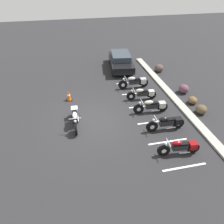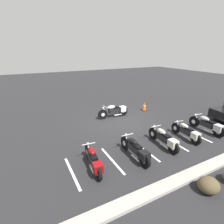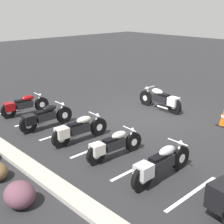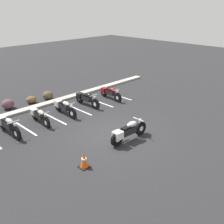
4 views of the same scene
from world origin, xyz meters
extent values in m
plane|color=#262628|center=(0.00, 0.00, 0.00)|extent=(60.00, 60.00, 0.00)
cylinder|color=black|center=(0.93, -0.90, 0.34)|extent=(0.68, 0.15, 0.67)
cylinder|color=silver|center=(0.93, -0.90, 0.34)|extent=(0.26, 0.14, 0.26)
cylinder|color=black|center=(-0.65, -0.84, 0.34)|extent=(0.68, 0.15, 0.67)
cylinder|color=silver|center=(-0.65, -0.84, 0.34)|extent=(0.26, 0.14, 0.26)
cube|color=black|center=(0.09, -0.87, 0.49)|extent=(0.78, 0.31, 0.31)
ellipsoid|color=white|center=(0.29, -0.88, 0.76)|extent=(0.58, 0.29, 0.24)
cube|color=black|center=(-0.08, -0.86, 0.69)|extent=(0.46, 0.26, 0.08)
cube|color=white|center=(-0.60, -0.84, 0.52)|extent=(0.42, 0.38, 0.35)
cylinder|color=silver|center=(0.81, -0.89, 0.60)|extent=(0.27, 0.07, 0.54)
cylinder|color=silver|center=(0.74, -0.89, 0.87)|extent=(0.06, 0.63, 0.04)
sphere|color=silver|center=(0.88, -0.90, 0.78)|extent=(0.14, 0.14, 0.14)
cylinder|color=silver|center=(-0.16, -0.72, 0.18)|extent=(0.56, 0.09, 0.07)
cylinder|color=black|center=(-3.51, 2.83, 0.33)|extent=(0.13, 0.67, 0.67)
cylinder|color=silver|center=(-3.51, 2.83, 0.33)|extent=(0.13, 0.25, 0.25)
cylinder|color=black|center=(-3.50, 4.39, 0.33)|extent=(0.13, 0.67, 0.67)
cylinder|color=silver|center=(-3.50, 4.39, 0.33)|extent=(0.13, 0.25, 0.25)
cube|color=black|center=(-3.50, 3.66, 0.49)|extent=(0.29, 0.77, 0.30)
ellipsoid|color=#B7B7BC|center=(-3.51, 3.46, 0.76)|extent=(0.27, 0.57, 0.24)
cube|color=black|center=(-3.50, 3.83, 0.69)|extent=(0.25, 0.45, 0.08)
cube|color=#B7B7BC|center=(-3.50, 4.34, 0.52)|extent=(0.37, 0.41, 0.34)
cylinder|color=silver|center=(-3.51, 2.95, 0.60)|extent=(0.06, 0.27, 0.54)
cylinder|color=silver|center=(-3.51, 3.01, 0.86)|extent=(0.63, 0.04, 0.04)
sphere|color=silver|center=(-3.51, 2.88, 0.78)|extent=(0.14, 0.14, 0.14)
cylinder|color=silver|center=(-3.36, 3.91, 0.18)|extent=(0.08, 0.56, 0.07)
cylinder|color=black|center=(-1.85, 2.94, 0.30)|extent=(0.16, 0.61, 0.60)
cylinder|color=silver|center=(-1.85, 2.94, 0.30)|extent=(0.13, 0.24, 0.23)
cylinder|color=black|center=(-1.73, 4.35, 0.30)|extent=(0.16, 0.61, 0.60)
cylinder|color=silver|center=(-1.73, 4.35, 0.30)|extent=(0.13, 0.24, 0.23)
cube|color=black|center=(-1.79, 3.69, 0.44)|extent=(0.31, 0.71, 0.27)
ellipsoid|color=beige|center=(-1.81, 3.51, 0.68)|extent=(0.28, 0.53, 0.22)
cube|color=black|center=(-1.78, 3.84, 0.62)|extent=(0.25, 0.42, 0.07)
cube|color=beige|center=(-1.74, 4.30, 0.46)|extent=(0.36, 0.39, 0.31)
cylinder|color=silver|center=(-1.84, 3.05, 0.54)|extent=(0.07, 0.24, 0.48)
cylinder|color=silver|center=(-1.84, 3.10, 0.77)|extent=(0.56, 0.08, 0.03)
sphere|color=silver|center=(-1.85, 2.99, 0.70)|extent=(0.13, 0.13, 0.13)
cylinder|color=silver|center=(-1.64, 3.90, 0.17)|extent=(0.11, 0.50, 0.06)
cylinder|color=black|center=(-0.22, 2.93, 0.32)|extent=(0.15, 0.64, 0.64)
cylinder|color=silver|center=(-0.22, 2.93, 0.32)|extent=(0.14, 0.25, 0.24)
cylinder|color=black|center=(-0.13, 4.42, 0.32)|extent=(0.15, 0.64, 0.64)
cylinder|color=silver|center=(-0.13, 4.42, 0.32)|extent=(0.14, 0.25, 0.24)
cube|color=black|center=(-0.17, 3.72, 0.46)|extent=(0.32, 0.75, 0.29)
ellipsoid|color=beige|center=(-0.19, 3.53, 0.72)|extent=(0.28, 0.56, 0.23)
cube|color=black|center=(-0.16, 3.89, 0.66)|extent=(0.26, 0.44, 0.08)
cube|color=beige|center=(-0.13, 4.38, 0.49)|extent=(0.37, 0.41, 0.33)
cylinder|color=silver|center=(-0.22, 3.04, 0.57)|extent=(0.07, 0.26, 0.51)
cylinder|color=silver|center=(-0.21, 3.10, 0.82)|extent=(0.60, 0.07, 0.03)
sphere|color=silver|center=(-0.22, 2.98, 0.74)|extent=(0.14, 0.14, 0.14)
cylinder|color=silver|center=(-0.02, 3.96, 0.18)|extent=(0.10, 0.53, 0.07)
cylinder|color=black|center=(1.60, 3.08, 0.32)|extent=(0.13, 0.65, 0.65)
cylinder|color=silver|center=(1.60, 3.08, 0.32)|extent=(0.13, 0.25, 0.25)
cylinder|color=black|center=(1.62, 4.60, 0.32)|extent=(0.13, 0.65, 0.65)
cylinder|color=silver|center=(1.62, 4.60, 0.32)|extent=(0.13, 0.25, 0.25)
cube|color=black|center=(1.61, 3.89, 0.47)|extent=(0.28, 0.75, 0.29)
ellipsoid|color=black|center=(1.60, 3.69, 0.73)|extent=(0.26, 0.55, 0.23)
cube|color=black|center=(1.61, 4.05, 0.66)|extent=(0.24, 0.43, 0.08)
cube|color=black|center=(1.61, 4.55, 0.50)|extent=(0.36, 0.40, 0.33)
cylinder|color=silver|center=(1.60, 3.20, 0.58)|extent=(0.06, 0.26, 0.52)
cylinder|color=silver|center=(1.60, 3.26, 0.83)|extent=(0.61, 0.04, 0.04)
sphere|color=silver|center=(1.60, 3.13, 0.75)|extent=(0.14, 0.14, 0.14)
cylinder|color=silver|center=(1.75, 4.13, 0.18)|extent=(0.07, 0.54, 0.07)
cylinder|color=black|center=(3.41, 2.96, 0.31)|extent=(0.17, 0.62, 0.61)
cylinder|color=silver|center=(3.41, 2.96, 0.31)|extent=(0.14, 0.24, 0.23)
cylinder|color=black|center=(3.54, 4.39, 0.31)|extent=(0.17, 0.62, 0.61)
cylinder|color=silver|center=(3.54, 4.39, 0.31)|extent=(0.14, 0.24, 0.23)
cube|color=black|center=(3.48, 3.72, 0.44)|extent=(0.32, 0.72, 0.28)
ellipsoid|color=maroon|center=(3.46, 3.54, 0.69)|extent=(0.29, 0.54, 0.22)
cube|color=black|center=(3.49, 3.88, 0.63)|extent=(0.26, 0.43, 0.07)
cube|color=maroon|center=(3.54, 4.34, 0.47)|extent=(0.37, 0.40, 0.31)
cylinder|color=silver|center=(3.42, 3.07, 0.55)|extent=(0.08, 0.25, 0.49)
cylinder|color=silver|center=(3.42, 3.13, 0.79)|extent=(0.57, 0.09, 0.03)
sphere|color=silver|center=(3.41, 3.01, 0.71)|extent=(0.13, 0.13, 0.13)
cylinder|color=silver|center=(3.63, 3.94, 0.17)|extent=(0.11, 0.51, 0.06)
cylinder|color=black|center=(-6.06, 2.67, 0.32)|extent=(0.66, 0.30, 0.64)
cube|color=#A8A399|center=(0.00, 5.85, 0.06)|extent=(18.00, 0.50, 0.12)
ellipsoid|color=brown|center=(0.57, 6.64, 0.27)|extent=(0.90, 0.89, 0.54)
cube|color=black|center=(-2.73, -1.07, 0.01)|extent=(0.40, 0.40, 0.03)
cone|color=#EA590F|center=(-2.73, -1.07, 0.34)|extent=(0.32, 0.32, 0.67)
cylinder|color=white|center=(-2.73, -1.07, 0.37)|extent=(0.20, 0.20, 0.06)
cube|color=white|center=(-4.42, 3.61, 0.00)|extent=(0.10, 2.10, 0.00)
cube|color=white|center=(-2.67, 3.61, 0.00)|extent=(0.10, 2.10, 0.00)
cube|color=white|center=(-0.93, 3.61, 0.00)|extent=(0.10, 2.10, 0.00)
cube|color=white|center=(0.82, 3.61, 0.00)|extent=(0.10, 2.10, 0.00)
cube|color=white|center=(2.57, 3.61, 0.00)|extent=(0.10, 2.10, 0.00)
cube|color=white|center=(4.31, 3.61, 0.00)|extent=(0.10, 2.10, 0.00)
camera|label=1|loc=(10.17, -0.99, 7.44)|focal=35.00mm
camera|label=2|loc=(5.52, 9.23, 4.47)|focal=28.00mm
camera|label=3|loc=(-7.78, 9.44, 4.30)|focal=50.00mm
camera|label=4|loc=(-8.05, -7.87, 5.92)|focal=42.00mm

